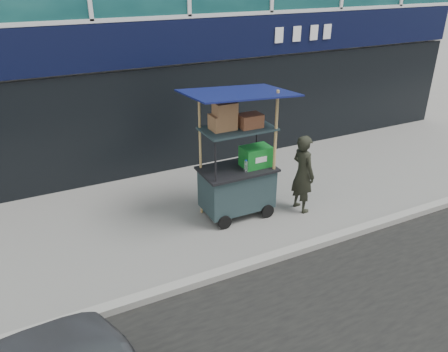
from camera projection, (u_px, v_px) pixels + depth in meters
ground at (283, 249)px, 7.42m from camera, size 80.00×80.00×0.00m
curb at (290, 252)px, 7.23m from camera, size 80.00×0.18×0.12m
vendor_cart at (238, 172)px, 8.12m from camera, size 1.84×1.30×2.49m
vendor_man at (303, 174)px, 8.31m from camera, size 0.40×0.58×1.54m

